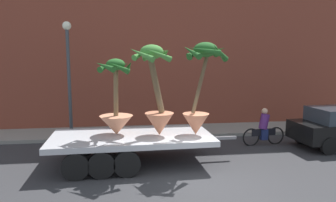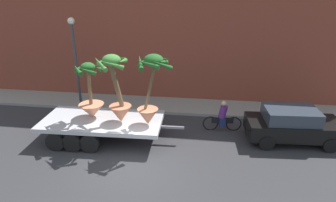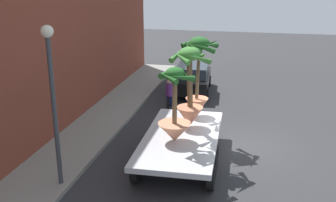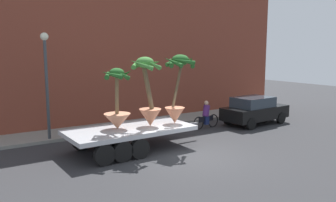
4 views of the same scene
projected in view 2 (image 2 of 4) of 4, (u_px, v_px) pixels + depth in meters
ground_plane at (133, 167)px, 10.95m from camera, size 60.00×60.00×0.00m
sidewalk at (160, 105)px, 16.53m from camera, size 24.00×2.20×0.15m
building_facade at (163, 15)px, 16.29m from camera, size 24.00×1.20×9.82m
flatbed_trailer at (98, 123)px, 12.77m from camera, size 6.31×2.68×0.98m
potted_palm_rear at (150, 90)px, 11.60m from camera, size 1.53×1.51×3.04m
potted_palm_middle at (91, 99)px, 12.52m from camera, size 1.30×1.25×2.51m
potted_palm_front at (117, 93)px, 11.94m from camera, size 1.49×1.48×2.95m
cyclist at (223, 117)px, 13.55m from camera, size 1.84×0.38×1.54m
parked_car at (292, 125)px, 12.51m from camera, size 4.12×2.05×1.58m
street_lamp at (75, 51)px, 15.18m from camera, size 0.36×0.36×4.83m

